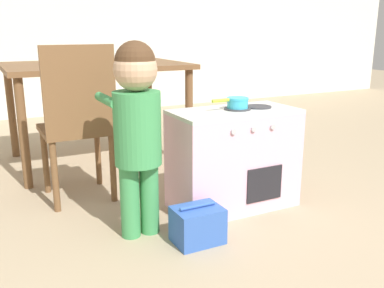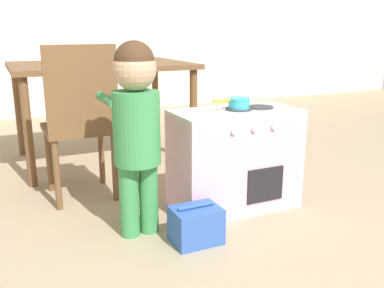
% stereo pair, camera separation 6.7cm
% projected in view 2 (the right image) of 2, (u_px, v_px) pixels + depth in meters
% --- Properties ---
extents(play_kitchen, '(0.69, 0.36, 0.56)m').
position_uv_depth(play_kitchen, '(235.00, 159.00, 2.36)').
color(play_kitchen, '#EAB2C6').
rests_on(play_kitchen, ground_plane).
extents(toy_pot, '(0.21, 0.12, 0.06)m').
position_uv_depth(toy_pot, '(238.00, 102.00, 2.28)').
color(toy_pot, '#38B2D6').
rests_on(toy_pot, play_kitchen).
extents(child_figure, '(0.24, 0.38, 0.93)m').
position_uv_depth(child_figure, '(136.00, 117.00, 1.96)').
color(child_figure, '#3D9351').
rests_on(child_figure, ground_plane).
extents(toy_basket, '(0.22, 0.17, 0.19)m').
position_uv_depth(toy_basket, '(196.00, 225.00, 2.00)').
color(toy_basket, '#335BB2').
rests_on(toy_basket, ground_plane).
extents(dining_table, '(1.26, 0.91, 0.73)m').
position_uv_depth(dining_table, '(101.00, 74.00, 3.15)').
color(dining_table, brown).
rests_on(dining_table, ground_plane).
extents(dining_chair_near, '(0.38, 0.38, 0.90)m').
position_uv_depth(dining_chair_near, '(80.00, 121.00, 2.41)').
color(dining_chair_near, brown).
rests_on(dining_chair_near, ground_plane).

